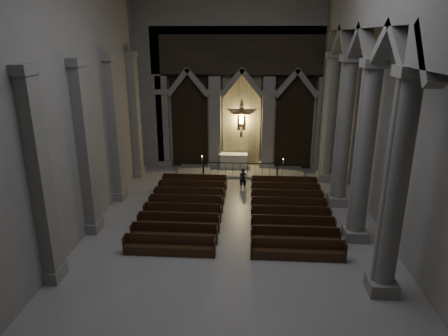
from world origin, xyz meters
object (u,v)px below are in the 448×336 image
pews (236,212)px  worshipper (243,179)px  candle_stand_left (202,172)px  altar (233,161)px  altar_rail (240,167)px  candle_stand_right (283,173)px

pews → worshipper: bearing=86.5°
candle_stand_left → pews: size_ratio=0.16×
altar → altar_rail: altar is taller
pews → worshipper: 4.07m
candle_stand_left → pews: candle_stand_left is taller
altar_rail → worshipper: (0.25, -2.27, -0.00)m
altar → candle_stand_right: (3.30, -1.72, -0.28)m
altar → worshipper: size_ratio=1.51×
candle_stand_left → candle_stand_right: 5.26m
candle_stand_right → worshipper: size_ratio=1.06×
candle_stand_left → worshipper: candle_stand_left is taller
altar_rail → altar: bearing=109.6°
altar_rail → candle_stand_left: bearing=-169.7°
altar → candle_stand_left: (-1.96, -1.90, -0.23)m
altar → worshipper: (0.76, -3.72, -0.00)m
altar → pews: altar is taller
altar_rail → pews: bearing=-90.0°
altar → pews: (0.52, -7.76, -0.36)m
altar → altar_rail: size_ratio=0.39×
altar_rail → pews: (-0.00, -6.31, -0.36)m
pews → worshipper: (0.25, 4.04, 0.36)m
candle_stand_right → worshipper: 3.25m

